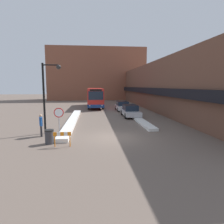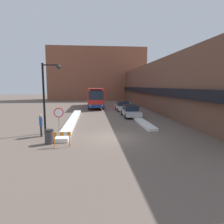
# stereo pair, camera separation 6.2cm
# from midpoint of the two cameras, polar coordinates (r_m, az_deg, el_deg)

# --- Properties ---
(ground_plane) EXTENTS (160.00, 160.00, 0.00)m
(ground_plane) POSITION_cam_midpoint_polar(r_m,az_deg,el_deg) (14.83, 0.39, -7.36)
(ground_plane) COLOR #66564C
(building_row_right) EXTENTS (5.50, 60.00, 7.38)m
(building_row_right) POSITION_cam_midpoint_polar(r_m,az_deg,el_deg) (39.94, 11.15, 7.18)
(building_row_right) COLOR brown
(building_row_right) RESTS_ON ground_plane
(building_backdrop_far) EXTENTS (26.00, 8.00, 13.91)m
(building_backdrop_far) POSITION_cam_midpoint_polar(r_m,az_deg,el_deg) (56.65, -4.18, 10.66)
(building_backdrop_far) COLOR brown
(building_backdrop_far) RESTS_ON ground_plane
(snow_bank_left) EXTENTS (0.90, 15.83, 0.29)m
(snow_bank_left) POSITION_cam_midpoint_polar(r_m,az_deg,el_deg) (21.50, -11.15, -2.44)
(snow_bank_left) COLOR silver
(snow_bank_left) RESTS_ON ground_plane
(snow_bank_right) EXTENTS (0.90, 13.48, 0.24)m
(snow_bank_right) POSITION_cam_midpoint_polar(r_m,az_deg,el_deg) (23.51, 6.98, -1.58)
(snow_bank_right) COLOR silver
(snow_bank_right) RESTS_ON ground_plane
(city_bus) EXTENTS (2.59, 11.13, 3.34)m
(city_bus) POSITION_cam_midpoint_polar(r_m,az_deg,el_deg) (35.76, -4.68, 4.28)
(city_bus) COLOR red
(city_bus) RESTS_ON ground_plane
(parked_car_front) EXTENTS (1.84, 4.87, 1.46)m
(parked_car_front) POSITION_cam_midpoint_polar(r_m,az_deg,el_deg) (24.77, 5.36, 0.36)
(parked_car_front) COLOR #B7B7BC
(parked_car_front) RESTS_ON ground_plane
(parked_car_back) EXTENTS (1.90, 4.53, 1.41)m
(parked_car_back) POSITION_cam_midpoint_polar(r_m,az_deg,el_deg) (31.04, 3.11, 1.75)
(parked_car_back) COLOR silver
(parked_car_back) RESTS_ON ground_plane
(stop_sign) EXTENTS (0.76, 0.08, 2.10)m
(stop_sign) POSITION_cam_midpoint_polar(r_m,az_deg,el_deg) (16.17, -14.87, -0.89)
(stop_sign) COLOR gray
(stop_sign) RESTS_ON ground_plane
(street_lamp) EXTENTS (1.46, 0.36, 5.55)m
(street_lamp) POSITION_cam_midpoint_polar(r_m,az_deg,el_deg) (16.51, -17.81, 6.09)
(street_lamp) COLOR black
(street_lamp) RESTS_ON ground_plane
(pedestrian) EXTENTS (0.34, 0.53, 1.69)m
(pedestrian) POSITION_cam_midpoint_polar(r_m,az_deg,el_deg) (15.96, -19.57, -2.99)
(pedestrian) COLOR #232328
(pedestrian) RESTS_ON ground_plane
(trash_bin) EXTENTS (0.59, 0.59, 0.95)m
(trash_bin) POSITION_cam_midpoint_polar(r_m,az_deg,el_deg) (13.85, -17.40, -6.73)
(trash_bin) COLOR #38383D
(trash_bin) RESTS_ON ground_plane
(construction_barricade) EXTENTS (1.10, 0.06, 0.94)m
(construction_barricade) POSITION_cam_midpoint_polar(r_m,az_deg,el_deg) (12.93, -13.99, -6.76)
(construction_barricade) COLOR orange
(construction_barricade) RESTS_ON ground_plane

